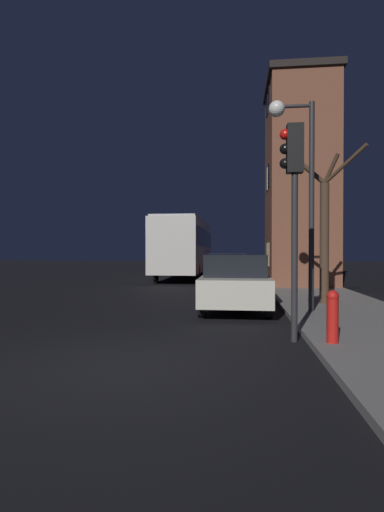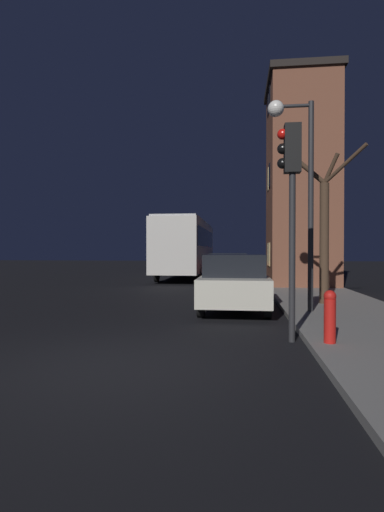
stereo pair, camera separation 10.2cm
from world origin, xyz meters
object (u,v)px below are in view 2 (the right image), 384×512
Objects in this scene: traffic_light at (291,185)px; fire_hydrant at (330,315)px; bare_tree at (323,228)px; car_near_lane at (235,282)px; streetlamp at (296,163)px; car_far_lane at (238,265)px; car_mid_lane at (228,270)px; bus at (187,244)px.

traffic_light is 2.45m from fire_hydrant.
traffic_light is 4.97m from bare_tree.
fire_hydrant is at bearing -42.39° from traffic_light.
bare_tree is at bearing 18.14° from car_near_lane.
car_near_lane is (-1.60, 0.74, -3.17)m from streetlamp.
bare_tree is 5.16× the size of fire_hydrant.
car_far_lane is (-2.58, 14.96, -1.62)m from bare_tree.
car_mid_lane is at bearing 104.29° from streetlamp.
car_near_lane is at bearing -161.86° from bare_tree.
bare_tree is 15.26m from car_far_lane.
streetlamp is at bearing -71.52° from bus.
car_near_lane reaches higher than car_far_lane.
car_mid_lane is at bearing 97.68° from traffic_light.
car_mid_lane is (-0.39, 7.06, 0.01)m from car_near_lane.
car_mid_lane is at bearing 93.15° from car_near_lane.
traffic_light is 0.96× the size of car_near_lane.
car_far_lane is 20.26m from fire_hydrant.
car_near_lane reaches higher than car_mid_lane.
bare_tree is (1.02, 1.60, -1.61)m from streetlamp.
car_near_lane is 15.82m from car_far_lane.
bus is 2.75× the size of car_near_lane.
traffic_light is at bearing -86.98° from car_far_lane.
fire_hydrant is at bearing -79.76° from car_mid_lane.
bare_tree reaches higher than traffic_light.
fire_hydrant is at bearing -85.38° from car_far_lane.
bus is (-4.26, 17.39, -0.81)m from traffic_light.
bus is (-5.80, 12.70, -0.27)m from bare_tree.
traffic_light reaches higher than car_mid_lane.
streetlamp is 1.40× the size of car_mid_lane.
traffic_light is (-0.52, -3.09, -1.07)m from streetlamp.
car_mid_lane is 0.95× the size of car_far_lane.
car_near_lane is (-2.62, -0.86, -1.56)m from bare_tree.
bus is at bearing 114.54° from bare_tree.
car_near_lane is 4.65× the size of fire_hydrant.
car_near_lane is (3.18, -13.56, -1.29)m from bus.
bare_tree is 13.96m from bus.
fire_hydrant is (1.68, -4.38, -0.22)m from car_near_lane.
traffic_light reaches higher than car_far_lane.
bus is at bearing 105.15° from fire_hydrant.
car_near_lane is at bearing -86.85° from car_mid_lane.
traffic_light is 0.35× the size of bus.
car_far_lane is at bearing 99.77° from bare_tree.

